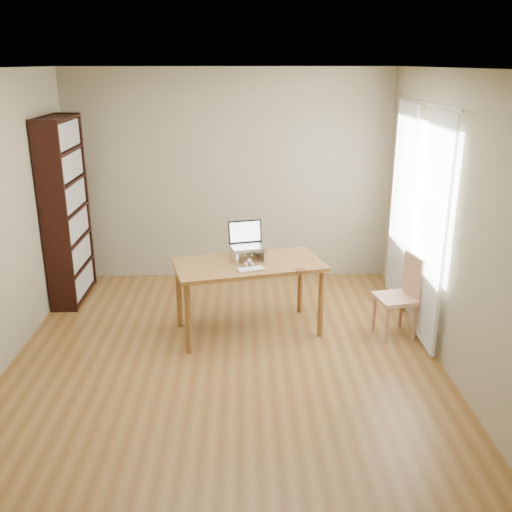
{
  "coord_description": "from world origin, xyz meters",
  "views": [
    {
      "loc": [
        0.17,
        -4.76,
        2.65
      ],
      "look_at": [
        0.29,
        0.58,
        0.83
      ],
      "focal_mm": 40.0,
      "sensor_mm": 36.0,
      "label": 1
    }
  ],
  "objects_px": {
    "laptop": "(248,240)",
    "keyboard": "(251,269)",
    "cat": "(248,254)",
    "bookshelf": "(66,211)",
    "chair": "(403,294)",
    "desk": "(249,271)"
  },
  "relations": [
    {
      "from": "laptop",
      "to": "keyboard",
      "type": "xyz_separation_m",
      "value": [
        0.02,
        -0.36,
        -0.18
      ]
    },
    {
      "from": "cat",
      "to": "laptop",
      "type": "bearing_deg",
      "value": 67.83
    },
    {
      "from": "bookshelf",
      "to": "cat",
      "type": "bearing_deg",
      "value": -22.42
    },
    {
      "from": "keyboard",
      "to": "chair",
      "type": "bearing_deg",
      "value": -15.14
    },
    {
      "from": "keyboard",
      "to": "laptop",
      "type": "bearing_deg",
      "value": 75.13
    },
    {
      "from": "keyboard",
      "to": "cat",
      "type": "distance_m",
      "value": 0.34
    },
    {
      "from": "keyboard",
      "to": "cat",
      "type": "xyz_separation_m",
      "value": [
        -0.03,
        0.33,
        0.05
      ]
    },
    {
      "from": "bookshelf",
      "to": "chair",
      "type": "distance_m",
      "value": 3.8
    },
    {
      "from": "bookshelf",
      "to": "keyboard",
      "type": "bearing_deg",
      "value": -29.47
    },
    {
      "from": "desk",
      "to": "cat",
      "type": "relative_size",
      "value": 3.42
    },
    {
      "from": "chair",
      "to": "keyboard",
      "type": "bearing_deg",
      "value": 171.6
    },
    {
      "from": "desk",
      "to": "laptop",
      "type": "bearing_deg",
      "value": 76.0
    },
    {
      "from": "desk",
      "to": "keyboard",
      "type": "height_order",
      "value": "keyboard"
    },
    {
      "from": "bookshelf",
      "to": "cat",
      "type": "height_order",
      "value": "bookshelf"
    },
    {
      "from": "desk",
      "to": "laptop",
      "type": "distance_m",
      "value": 0.32
    },
    {
      "from": "desk",
      "to": "laptop",
      "type": "relative_size",
      "value": 4.08
    },
    {
      "from": "laptop",
      "to": "desk",
      "type": "bearing_deg",
      "value": -104.0
    },
    {
      "from": "desk",
      "to": "cat",
      "type": "height_order",
      "value": "cat"
    },
    {
      "from": "desk",
      "to": "keyboard",
      "type": "distance_m",
      "value": 0.24
    },
    {
      "from": "bookshelf",
      "to": "laptop",
      "type": "bearing_deg",
      "value": -21.62
    },
    {
      "from": "desk",
      "to": "keyboard",
      "type": "relative_size",
      "value": 5.42
    },
    {
      "from": "laptop",
      "to": "cat",
      "type": "distance_m",
      "value": 0.14
    }
  ]
}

